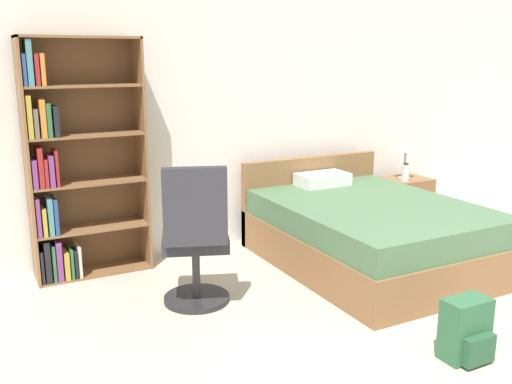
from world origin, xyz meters
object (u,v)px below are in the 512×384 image
object	(u,v)px
office_chair	(196,241)
water_bottle	(405,173)
nightstand	(403,201)
bookshelf	(71,166)
bed	(366,232)
backpack_green	(467,331)
table_lamp	(406,144)

from	to	relation	value
office_chair	water_bottle	size ratio (longest dim) A/B	5.56
nightstand	bookshelf	bearing A→B (deg)	177.91
bed	water_bottle	xyz separation A→B (m)	(1.05, 0.69, 0.31)
office_chair	nightstand	distance (m)	2.98
office_chair	nightstand	xyz separation A→B (m)	(2.82, 0.94, -0.26)
bed	bookshelf	bearing A→B (deg)	158.56
office_chair	backpack_green	distance (m)	1.91
table_lamp	backpack_green	world-z (taller)	table_lamp
water_bottle	backpack_green	world-z (taller)	water_bottle
bookshelf	bed	xyz separation A→B (m)	(2.34, -0.92, -0.64)
bed	office_chair	bearing A→B (deg)	-174.96
bookshelf	table_lamp	distance (m)	3.44
bed	table_lamp	world-z (taller)	table_lamp
backpack_green	nightstand	bearing A→B (deg)	55.75
water_bottle	office_chair	bearing A→B (deg)	-162.98
water_bottle	nightstand	bearing A→B (deg)	50.26
nightstand	bed	bearing A→B (deg)	-145.09
bookshelf	backpack_green	bearing A→B (deg)	-54.12
bed	backpack_green	distance (m)	1.70
office_chair	nightstand	bearing A→B (deg)	18.44
table_lamp	backpack_green	distance (m)	2.95
office_chair	backpack_green	xyz separation A→B (m)	(1.18, -1.47, -0.33)
office_chair	backpack_green	bearing A→B (deg)	-51.19
office_chair	table_lamp	distance (m)	2.95
office_chair	bed	bearing A→B (deg)	5.04
nightstand	water_bottle	xyz separation A→B (m)	(-0.09, -0.10, 0.35)
bed	water_bottle	distance (m)	1.29
table_lamp	water_bottle	size ratio (longest dim) A/B	2.50
bookshelf	water_bottle	size ratio (longest dim) A/B	10.05
bookshelf	bed	size ratio (longest dim) A/B	0.97
backpack_green	bed	bearing A→B (deg)	72.63
bookshelf	table_lamp	size ratio (longest dim) A/B	4.01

